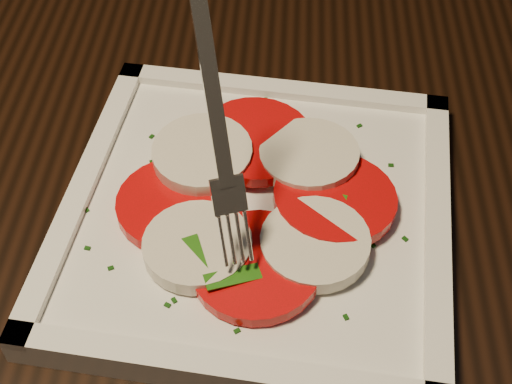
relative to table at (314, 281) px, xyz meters
The scene contains 4 objects.
table is the anchor object (origin of this frame).
plate 0.12m from the table, 150.05° to the right, with size 0.24×0.24×0.01m, color white.
caprese_salad 0.13m from the table, 150.01° to the right, with size 0.20×0.19×0.02m.
fork 0.22m from the table, 152.54° to the right, with size 0.03×0.08×0.15m, color white, non-canonical shape.
Camera 1 is at (0.23, -0.11, 1.11)m, focal length 50.00 mm.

